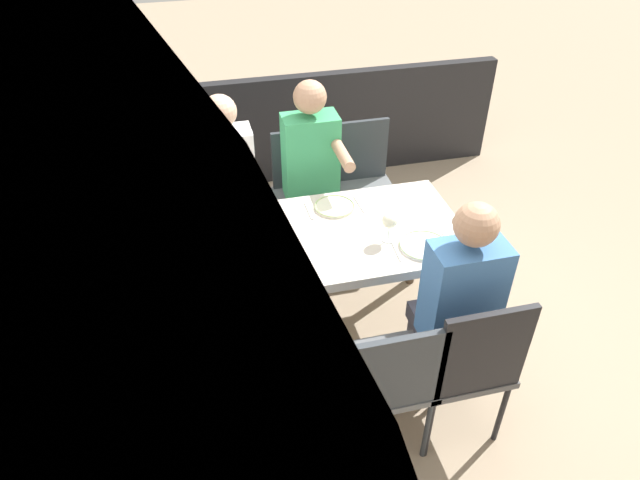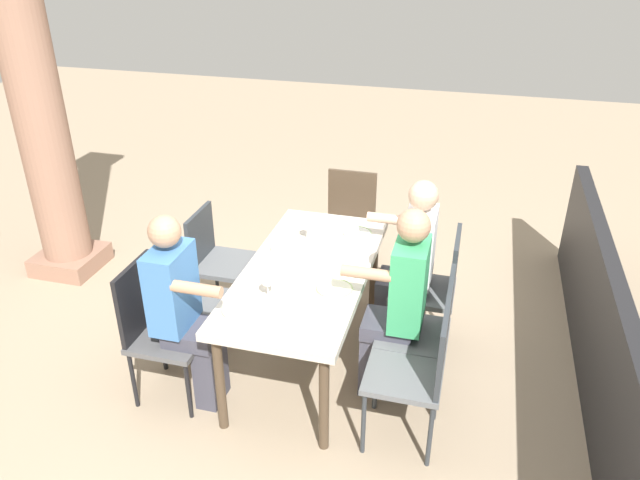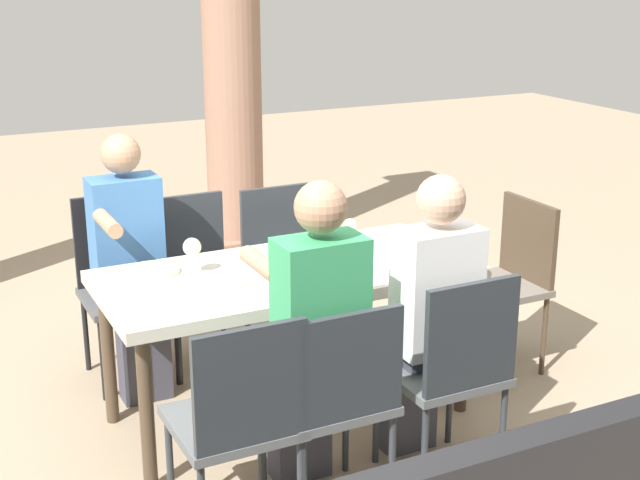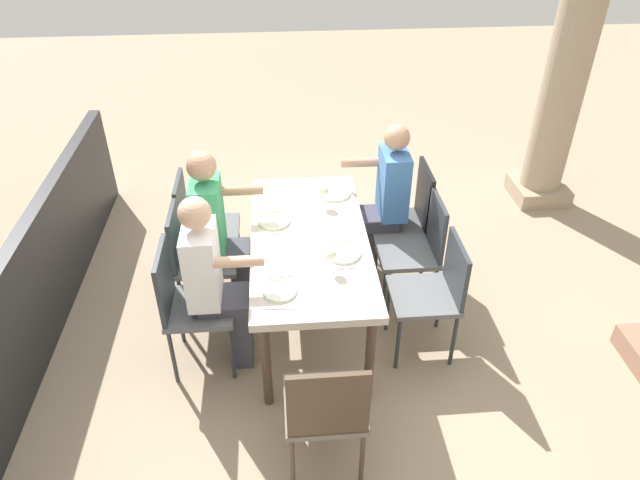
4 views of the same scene
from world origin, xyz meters
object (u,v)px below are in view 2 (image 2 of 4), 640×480
at_px(chair_east_south, 435,284).
at_px(chair_head_east, 349,218).
at_px(plate_3, 357,233).
at_px(chair_east_north, 217,257).
at_px(chair_mid_south, 426,329).
at_px(plate_0, 243,309).
at_px(wine_glass_2, 307,225).
at_px(diner_man_white, 409,261).
at_px(wine_glass_0, 267,281).
at_px(chair_west_south, 419,368).
at_px(stone_column_centre, 36,102).
at_px(diner_guest_third, 184,308).
at_px(plate_2, 287,248).
at_px(chair_mid_north, 185,294).
at_px(dining_table, 307,277).
at_px(plate_1, 334,289).
at_px(chair_west_north, 157,324).
at_px(diner_woman_green, 398,301).

height_order(chair_east_south, chair_head_east, chair_east_south).
bearing_deg(plate_3, chair_east_north, 101.84).
height_order(chair_mid_south, chair_east_south, chair_east_south).
xyz_separation_m(plate_0, wine_glass_2, (0.95, -0.12, 0.11)).
distance_m(chair_head_east, diner_man_white, 1.12).
xyz_separation_m(chair_east_north, plate_0, (-0.92, -0.59, 0.23)).
bearing_deg(wine_glass_2, wine_glass_0, 178.45).
relative_size(chair_east_north, diner_man_white, 0.68).
relative_size(chair_west_south, wine_glass_0, 5.44).
relative_size(stone_column_centre, plate_3, 14.68).
height_order(chair_east_north, diner_guest_third, diner_guest_third).
bearing_deg(wine_glass_2, plate_3, -59.78).
bearing_deg(chair_head_east, chair_mid_south, -150.48).
relative_size(wine_glass_0, plate_2, 0.72).
bearing_deg(chair_mid_north, plate_3, -54.35).
height_order(dining_table, wine_glass_0, wine_glass_0).
height_order(chair_mid_north, diner_guest_third, diner_guest_third).
distance_m(chair_head_east, stone_column_centre, 2.68).
relative_size(chair_mid_north, stone_column_centre, 0.29).
distance_m(dining_table, chair_head_east, 1.28).
bearing_deg(wine_glass_2, chair_east_south, -91.71).
xyz_separation_m(chair_east_south, diner_guest_third, (-0.92, 1.44, 0.15)).
height_order(chair_east_south, plate_1, chair_east_south).
distance_m(diner_guest_third, plate_1, 0.93).
bearing_deg(chair_west_south, chair_west_north, 90.00).
distance_m(diner_man_white, diner_guest_third, 1.55).
xyz_separation_m(chair_west_south, chair_mid_south, (0.39, 0.00, -0.00)).
relative_size(chair_west_south, wine_glass_2, 5.66).
distance_m(chair_west_north, diner_guest_third, 0.26).
relative_size(dining_table, wine_glass_2, 10.44).
xyz_separation_m(diner_woman_green, wine_glass_2, (0.56, 0.74, 0.15)).
bearing_deg(chair_west_south, plate_2, 52.80).
bearing_deg(plate_1, chair_west_north, 108.33).
relative_size(chair_west_north, chair_east_south, 1.01).
bearing_deg(chair_east_south, diner_guest_third, 122.55).
xyz_separation_m(chair_east_south, plate_3, (0.22, 0.60, 0.21)).
bearing_deg(chair_mid_south, wine_glass_2, 59.02).
bearing_deg(chair_east_south, chair_east_north, 90.00).
bearing_deg(plate_3, wine_glass_2, 120.22).
relative_size(plate_0, plate_1, 1.12).
bearing_deg(diner_man_white, chair_west_south, -168.12).
distance_m(chair_west_north, wine_glass_0, 0.79).
bearing_deg(chair_mid_north, stone_column_centre, 61.80).
distance_m(dining_table, diner_guest_third, 0.84).
bearing_deg(chair_west_south, dining_table, 55.62).
height_order(stone_column_centre, plate_0, stone_column_centre).
xyz_separation_m(chair_mid_north, chair_head_east, (1.45, -0.82, 0.01)).
distance_m(chair_west_south, plate_0, 1.07).
bearing_deg(wine_glass_2, chair_head_east, -6.87).
bearing_deg(wine_glass_0, chair_east_south, -51.34).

